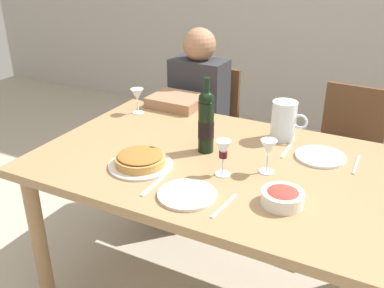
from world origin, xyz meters
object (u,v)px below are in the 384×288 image
at_px(wine_bottle, 206,122).
at_px(chair_left, 207,125).
at_px(wine_glass_centre, 223,151).
at_px(salad_bowl, 283,197).
at_px(dinner_plate_right_setting, 320,157).
at_px(chair_right, 346,152).
at_px(water_pitcher, 284,123).
at_px(dinner_plate_left_setting, 187,195).
at_px(wine_glass_right_diner, 137,96).
at_px(baked_tart, 140,160).
at_px(diner_left, 190,120).
at_px(dining_table, 211,176).
at_px(wine_glass_left_diner, 268,149).

xyz_separation_m(wine_bottle, chair_left, (-0.40, 0.86, -0.41)).
bearing_deg(wine_glass_centre, chair_left, 118.33).
height_order(wine_bottle, salad_bowl, wine_bottle).
height_order(dinner_plate_right_setting, chair_right, chair_right).
distance_m(water_pitcher, dinner_plate_left_setting, 0.69).
bearing_deg(chair_left, wine_glass_right_diner, 77.67).
relative_size(wine_bottle, baked_tart, 1.26).
bearing_deg(baked_tart, chair_right, 58.44).
distance_m(salad_bowl, chair_right, 1.17).
xyz_separation_m(water_pitcher, wine_glass_centre, (-0.11, -0.45, 0.02)).
bearing_deg(baked_tart, wine_bottle, 55.00).
height_order(dinner_plate_left_setting, diner_left, diner_left).
relative_size(wine_glass_centre, dinner_plate_left_setting, 0.68).
height_order(dining_table, dinner_plate_left_setting, dinner_plate_left_setting).
bearing_deg(wine_glass_right_diner, wine_bottle, -26.15).
bearing_deg(wine_bottle, wine_glass_left_diner, -11.83).
bearing_deg(dinner_plate_right_setting, wine_glass_right_diner, 174.42).
bearing_deg(baked_tart, wine_glass_centre, 15.31).
xyz_separation_m(dinner_plate_left_setting, diner_left, (-0.51, 1.00, -0.15)).
distance_m(wine_bottle, baked_tart, 0.33).
xyz_separation_m(wine_glass_left_diner, chair_right, (0.20, 0.92, -0.37)).
bearing_deg(wine_bottle, chair_right, 59.52).
bearing_deg(dinner_plate_right_setting, diner_left, 152.44).
xyz_separation_m(wine_bottle, baked_tart, (-0.18, -0.26, -0.11)).
relative_size(dining_table, wine_bottle, 4.41).
bearing_deg(chair_left, baked_tart, 102.13).
relative_size(dinner_plate_left_setting, chair_left, 0.25).
relative_size(wine_glass_left_diner, dinner_plate_left_setting, 0.65).
xyz_separation_m(wine_glass_left_diner, chair_left, (-0.70, 0.92, -0.37)).
bearing_deg(dining_table, dinner_plate_left_setting, -80.66).
bearing_deg(salad_bowl, chair_left, 126.30).
relative_size(baked_tart, chair_right, 0.31).
distance_m(wine_glass_centre, diner_left, 1.00).
relative_size(wine_glass_centre, chair_right, 0.17).
bearing_deg(dinner_plate_left_setting, dining_table, 99.34).
distance_m(wine_glass_left_diner, diner_left, 1.02).
xyz_separation_m(salad_bowl, dinner_plate_right_setting, (0.04, 0.44, -0.03)).
xyz_separation_m(water_pitcher, chair_left, (-0.67, 0.57, -0.35)).
bearing_deg(wine_glass_right_diner, dining_table, -28.22).
height_order(baked_tart, dinner_plate_left_setting, baked_tart).
xyz_separation_m(salad_bowl, wine_glass_left_diner, (-0.13, 0.21, 0.07)).
bearing_deg(wine_glass_left_diner, wine_glass_right_diner, 158.74).
xyz_separation_m(wine_glass_left_diner, diner_left, (-0.71, 0.69, -0.25)).
distance_m(wine_glass_right_diner, diner_left, 0.45).
relative_size(wine_bottle, salad_bowl, 2.22).
xyz_separation_m(salad_bowl, chair_right, (0.07, 1.13, -0.29)).
relative_size(baked_tart, dinner_plate_left_setting, 1.22).
relative_size(water_pitcher, salad_bowl, 1.22).
bearing_deg(diner_left, wine_glass_left_diner, 136.94).
xyz_separation_m(wine_glass_right_diner, chair_left, (0.14, 0.59, -0.36)).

